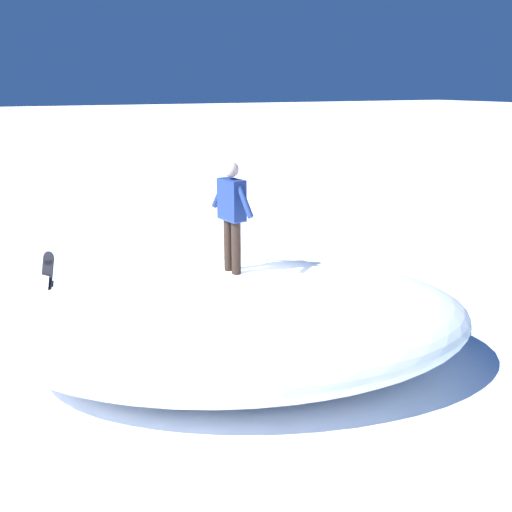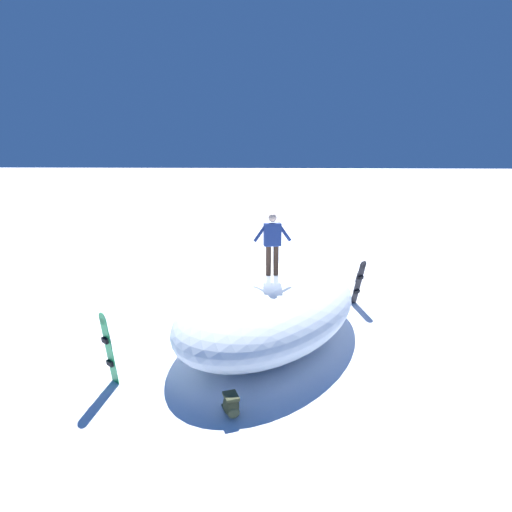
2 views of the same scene
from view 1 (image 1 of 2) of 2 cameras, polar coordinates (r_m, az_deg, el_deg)
ground at (r=8.51m, az=-1.02°, el=-13.48°), size 240.00×240.00×0.00m
snow_mound at (r=8.57m, az=-1.77°, el=-6.91°), size 6.42×8.31×1.67m
snowboarder_standing at (r=7.99m, az=-2.55°, el=4.79°), size 1.01×0.30×1.66m
snowboard_secondary_upright at (r=10.54m, az=-21.13°, el=-3.65°), size 0.45×0.48×1.53m
backpack_near at (r=10.44m, az=19.53°, el=-7.02°), size 0.46×0.66×0.44m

